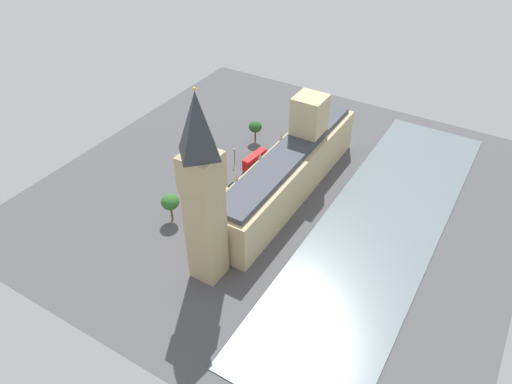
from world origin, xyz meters
The scene contains 14 objects.
ground_plane centered at (0.00, 0.00, 0.00)m, with size 140.81×140.81×0.00m, color #4C4C4F.
river_thames centered at (-32.62, 0.00, 0.12)m, with size 32.37×126.73×0.25m, color slate.
parliament_building centered at (-1.99, -1.81, 8.60)m, with size 13.33×70.81×27.94m.
clock_tower centered at (-0.55, 40.04, 27.06)m, with size 8.44×8.44×52.36m.
car_white_midblock centered at (10.91, -22.50, 0.89)m, with size 1.94×4.70×1.74m.
double_decker_bus_kerbside centered at (14.44, -7.42, 2.63)m, with size 3.55×10.70×4.75m.
car_yellow_cab_by_river_gate centered at (14.09, 7.09, 0.89)m, with size 2.07×4.60×1.74m.
car_blue_under_trees centered at (15.18, 18.91, 0.89)m, with size 2.20×4.59×1.74m.
pedestrian_far_end centered at (6.38, 20.27, 0.68)m, with size 0.60×0.50×1.52m.
pedestrian_corner centered at (6.35, 30.96, 0.68)m, with size 0.45×0.56×1.52m.
plane_tree_opposite_hall centered at (21.00, 28.56, 6.57)m, with size 5.27×5.27×8.86m.
plane_tree_near_tower centered at (22.56, -21.34, 6.02)m, with size 4.76×4.76×8.10m.
street_lamp_leading centered at (21.11, -5.27, 4.32)m, with size 0.56×0.56×6.17m.
street_lamp_trailing centered at (21.06, 6.01, 4.50)m, with size 0.56×0.56×6.46m.
Camera 1 is at (-55.90, 108.70, 94.08)m, focal length 34.10 mm.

